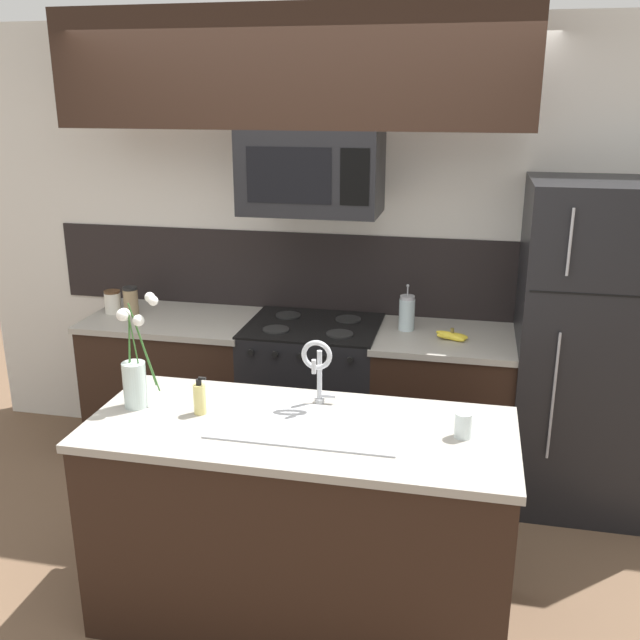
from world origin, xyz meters
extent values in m
plane|color=brown|center=(0.00, 0.00, 0.00)|extent=(10.00, 10.00, 0.00)
cube|color=silver|center=(0.30, 1.28, 1.30)|extent=(5.20, 0.10, 2.60)
cube|color=black|center=(0.00, 1.22, 1.15)|extent=(3.45, 0.01, 0.48)
cube|color=black|center=(-0.86, 0.90, 0.44)|extent=(0.97, 0.62, 0.88)
cube|color=#9E998E|center=(-0.86, 0.90, 0.89)|extent=(1.00, 0.65, 0.03)
cube|color=black|center=(0.76, 0.90, 0.44)|extent=(0.75, 0.62, 0.88)
cube|color=#9E998E|center=(0.76, 0.90, 0.89)|extent=(0.78, 0.65, 0.03)
cube|color=black|center=(0.00, 0.90, 0.46)|extent=(0.76, 0.62, 0.91)
cube|color=black|center=(0.00, 0.90, 0.92)|extent=(0.76, 0.62, 0.01)
cylinder|color=black|center=(-0.18, 0.76, 0.93)|extent=(0.15, 0.15, 0.01)
cylinder|color=black|center=(0.18, 0.76, 0.93)|extent=(0.15, 0.15, 0.01)
cylinder|color=black|center=(-0.18, 1.04, 0.93)|extent=(0.15, 0.15, 0.01)
cylinder|color=black|center=(0.18, 1.04, 0.93)|extent=(0.15, 0.15, 0.01)
cylinder|color=black|center=(-0.27, 0.58, 0.85)|extent=(0.03, 0.02, 0.03)
cylinder|color=black|center=(-0.14, 0.58, 0.85)|extent=(0.03, 0.02, 0.03)
cylinder|color=black|center=(0.00, 0.58, 0.85)|extent=(0.03, 0.02, 0.03)
cylinder|color=black|center=(0.14, 0.58, 0.85)|extent=(0.03, 0.02, 0.03)
cylinder|color=black|center=(0.27, 0.58, 0.85)|extent=(0.03, 0.02, 0.03)
cube|color=black|center=(0.00, 0.88, 1.79)|extent=(0.74, 0.40, 0.44)
cube|color=black|center=(-0.07, 0.68, 1.79)|extent=(0.45, 0.00, 0.28)
cube|color=black|center=(0.27, 0.68, 1.79)|extent=(0.15, 0.00, 0.28)
cube|color=black|center=(-0.11, 0.85, 2.31)|extent=(2.48, 0.34, 0.60)
cube|color=black|center=(1.58, 0.92, 0.89)|extent=(0.89, 0.72, 1.78)
cube|color=black|center=(1.58, 0.56, 1.28)|extent=(0.86, 0.00, 0.01)
cylinder|color=#99999E|center=(1.31, 0.54, 1.53)|extent=(0.01, 0.01, 0.32)
cylinder|color=#99999E|center=(1.31, 0.54, 0.75)|extent=(0.01, 0.01, 0.68)
cylinder|color=silver|center=(-1.25, 0.91, 0.97)|extent=(0.10, 0.10, 0.13)
cylinder|color=#4C331E|center=(-1.25, 0.91, 1.04)|extent=(0.10, 0.10, 0.01)
cylinder|color=#997F5B|center=(-1.13, 0.91, 0.99)|extent=(0.09, 0.09, 0.15)
cylinder|color=black|center=(-1.13, 0.91, 1.07)|extent=(0.09, 0.09, 0.02)
ellipsoid|color=yellow|center=(0.78, 0.83, 0.93)|extent=(0.17, 0.10, 0.05)
ellipsoid|color=yellow|center=(0.79, 0.85, 0.93)|extent=(0.18, 0.07, 0.06)
ellipsoid|color=yellow|center=(0.79, 0.83, 0.93)|extent=(0.18, 0.06, 0.05)
ellipsoid|color=yellow|center=(0.80, 0.85, 0.93)|extent=(0.17, 0.11, 0.07)
cylinder|color=brown|center=(0.79, 0.84, 0.96)|extent=(0.02, 0.02, 0.03)
cylinder|color=silver|center=(0.53, 0.96, 1.00)|extent=(0.09, 0.09, 0.18)
cylinder|color=#A3A3AA|center=(0.53, 0.96, 1.10)|extent=(0.08, 0.08, 0.02)
cylinder|color=#A3A3AA|center=(0.53, 0.96, 1.14)|extent=(0.01, 0.01, 0.05)
sphere|color=#A3A3AA|center=(0.53, 0.96, 1.17)|extent=(0.02, 0.02, 0.02)
cube|color=black|center=(0.23, -0.35, 0.44)|extent=(1.71, 0.70, 0.88)
cube|color=#9E998E|center=(0.23, -0.35, 0.89)|extent=(1.74, 0.73, 0.03)
cube|color=#ADAFB5|center=(0.26, -0.35, 0.91)|extent=(0.76, 0.39, 0.01)
cube|color=#ADAFB5|center=(0.08, -0.35, 0.84)|extent=(0.30, 0.29, 0.15)
cube|color=#ADAFB5|center=(0.43, -0.35, 0.84)|extent=(0.30, 0.29, 0.15)
cylinder|color=#B7BABF|center=(0.26, -0.12, 0.92)|extent=(0.04, 0.04, 0.02)
cylinder|color=#B7BABF|center=(0.26, -0.12, 1.04)|extent=(0.02, 0.02, 0.22)
torus|color=#B7BABF|center=(0.26, -0.17, 1.15)|extent=(0.13, 0.02, 0.13)
cylinder|color=#B7BABF|center=(0.26, -0.23, 1.12)|extent=(0.02, 0.02, 0.06)
cube|color=#B7BABF|center=(0.29, -0.12, 0.95)|extent=(0.07, 0.01, 0.01)
cylinder|color=#DBCC75|center=(-0.21, -0.33, 0.98)|extent=(0.05, 0.05, 0.13)
cylinder|color=black|center=(-0.21, -0.33, 1.05)|extent=(0.02, 0.02, 0.02)
cube|color=black|center=(-0.19, -0.33, 1.07)|extent=(0.03, 0.01, 0.01)
cylinder|color=silver|center=(0.88, -0.32, 0.96)|extent=(0.07, 0.07, 0.10)
cylinder|color=silver|center=(-0.50, -0.32, 1.01)|extent=(0.10, 0.10, 0.20)
cylinder|color=silver|center=(-0.50, -0.32, 0.95)|extent=(0.09, 0.09, 0.06)
cylinder|color=#386B2D|center=(-0.45, -0.30, 1.17)|extent=(0.10, 0.04, 0.40)
sphere|color=white|center=(-0.40, -0.29, 1.38)|extent=(0.04, 0.04, 0.04)
cylinder|color=#386B2D|center=(-0.51, -0.32, 1.15)|extent=(0.03, 0.01, 0.35)
sphere|color=white|center=(-0.53, -0.33, 1.32)|extent=(0.05, 0.05, 0.05)
cylinder|color=#386B2D|center=(-0.47, -0.28, 1.17)|extent=(0.06, 0.09, 0.39)
sphere|color=white|center=(-0.44, -0.23, 1.38)|extent=(0.04, 0.04, 0.04)
cylinder|color=#386B2D|center=(-0.51, -0.32, 1.14)|extent=(0.03, 0.02, 0.35)
sphere|color=white|center=(-0.53, -0.31, 1.32)|extent=(0.06, 0.06, 0.06)
cylinder|color=#386B2D|center=(-0.48, -0.32, 1.13)|extent=(0.05, 0.01, 0.33)
sphere|color=white|center=(-0.46, -0.32, 1.30)|extent=(0.05, 0.05, 0.05)
camera|label=1|loc=(0.86, -2.89, 2.20)|focal=40.00mm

